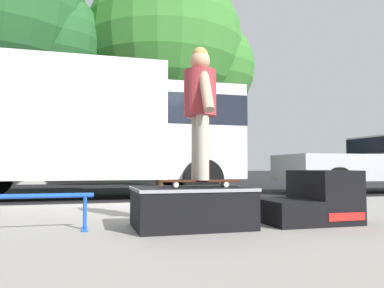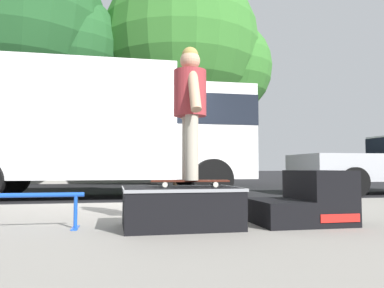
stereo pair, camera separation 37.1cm
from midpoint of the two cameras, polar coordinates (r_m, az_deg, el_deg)
name	(u,v)px [view 1 (the left image)]	position (r m, az deg, el deg)	size (l,w,h in m)	color
ground_plane	(154,206)	(7.18, -7.21, -9.18)	(140.00, 140.00, 0.00)	black
sidewalk_slab	(201,227)	(4.25, -1.21, -12.34)	(50.00, 5.00, 0.12)	gray
skate_box	(191,206)	(3.83, -2.93, -9.22)	(1.14, 0.81, 0.40)	black
kicker_ramp	(312,201)	(4.33, 15.07, -8.17)	(0.96, 0.78, 0.56)	black
grind_rail	(7,204)	(3.97, -28.35, -7.85)	(1.52, 0.28, 0.35)	blue
skateboard	(200,181)	(3.87, -1.54, -5.58)	(0.80, 0.31, 0.07)	#4C1E14
skater_kid	(200,101)	(3.93, -1.52, 6.42)	(0.33, 0.70, 1.37)	#B7AD99
box_truck	(94,125)	(9.33, -15.56, 2.69)	(6.91, 2.63, 3.05)	white
pickup_truck_silver	(381,161)	(12.19, 25.62, -2.32)	(5.70, 2.09, 1.61)	#B2B5BA
street_tree_main	(9,25)	(15.18, -26.30, 15.64)	(6.64, 6.04, 8.80)	brown
street_tree_neighbour	(173,51)	(15.54, -3.60, 13.66)	(6.76, 6.15, 8.55)	brown
house_behind	(90,103)	(21.84, -15.42, 5.90)	(9.54, 8.22, 8.40)	silver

